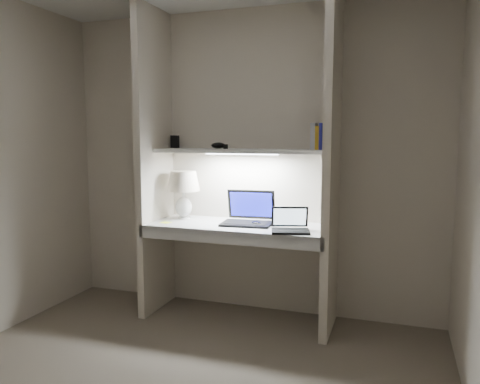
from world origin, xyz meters
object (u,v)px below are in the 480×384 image
at_px(table_lamp, 183,187).
at_px(book_row, 324,137).
at_px(laptop_main, 248,216).
at_px(speaker, 280,216).
at_px(laptop_netbook, 290,226).

distance_m(table_lamp, book_row, 1.23).
relative_size(table_lamp, laptop_main, 0.97).
bearing_deg(table_lamp, speaker, -0.21).
relative_size(speaker, book_row, 0.71).
distance_m(laptop_netbook, speaker, 0.25).
bearing_deg(speaker, table_lamp, -175.23).
distance_m(table_lamp, laptop_main, 0.62).
distance_m(laptop_main, speaker, 0.26).
relative_size(table_lamp, laptop_netbook, 1.24).
relative_size(laptop_main, book_row, 2.07).
relative_size(laptop_main, speaker, 2.89).
relative_size(table_lamp, speaker, 2.81).
xyz_separation_m(table_lamp, laptop_main, (0.58, -0.02, -0.22)).
xyz_separation_m(table_lamp, laptop_netbook, (0.97, -0.22, -0.23)).
bearing_deg(book_row, table_lamp, -177.42).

